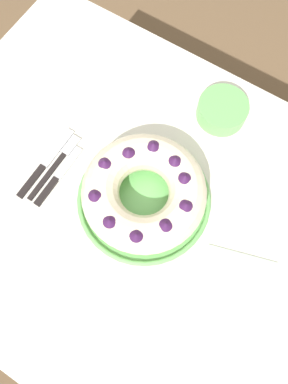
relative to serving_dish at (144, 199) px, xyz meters
name	(u,v)px	position (x,y,z in m)	size (l,w,h in m)	color
ground_plane	(139,255)	(-0.01, -0.02, -0.75)	(8.00, 8.00, 0.00)	brown
dining_table	(136,216)	(-0.01, -0.02, -0.12)	(1.16, 0.90, 0.74)	silver
serving_dish	(144,199)	(0.00, 0.00, 0.00)	(0.32, 0.32, 0.02)	#6BB760
bundt_cake	(144,192)	(0.00, 0.00, 0.05)	(0.28, 0.28, 0.10)	beige
fork	(58,162)	(-0.23, -0.03, -0.01)	(0.02, 0.20, 0.01)	black
serving_knife	(42,167)	(-0.26, -0.06, -0.01)	(0.02, 0.21, 0.01)	black
cake_knife	(56,179)	(-0.21, -0.07, -0.01)	(0.02, 0.18, 0.01)	black
side_bowl	(222,110)	(0.04, 0.30, 0.01)	(0.13, 0.13, 0.05)	#6BB760
napkin	(239,278)	(0.28, -0.04, -0.01)	(0.16, 0.11, 0.00)	#B2D1B7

